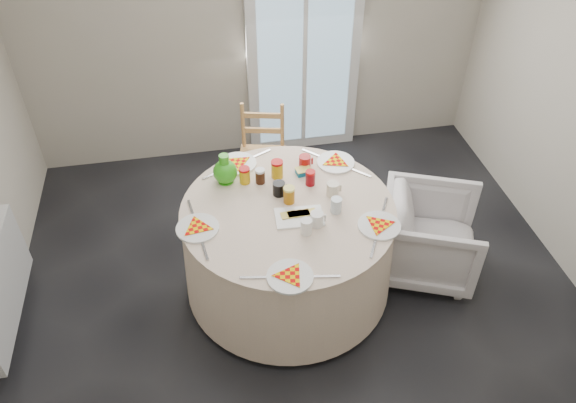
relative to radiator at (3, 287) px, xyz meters
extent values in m
plane|color=black|center=(1.94, -0.20, -0.38)|extent=(4.00, 4.00, 0.00)
cube|color=#BCB5A3|center=(1.94, 1.80, 0.92)|extent=(4.00, 0.02, 2.60)
cube|color=silver|center=(2.34, 1.75, 0.67)|extent=(1.00, 0.08, 2.10)
cube|color=silver|center=(0.00, 0.00, 0.00)|extent=(0.07, 1.00, 0.55)
cylinder|color=beige|center=(1.87, 0.01, -0.01)|extent=(1.45, 1.45, 0.73)
imported|color=silver|center=(2.91, 0.00, 0.01)|extent=(0.84, 0.86, 0.70)
cube|color=#0A658D|center=(2.05, 0.35, 0.41)|extent=(0.12, 0.09, 0.04)
camera|label=1|loc=(1.37, -2.68, 2.77)|focal=35.00mm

